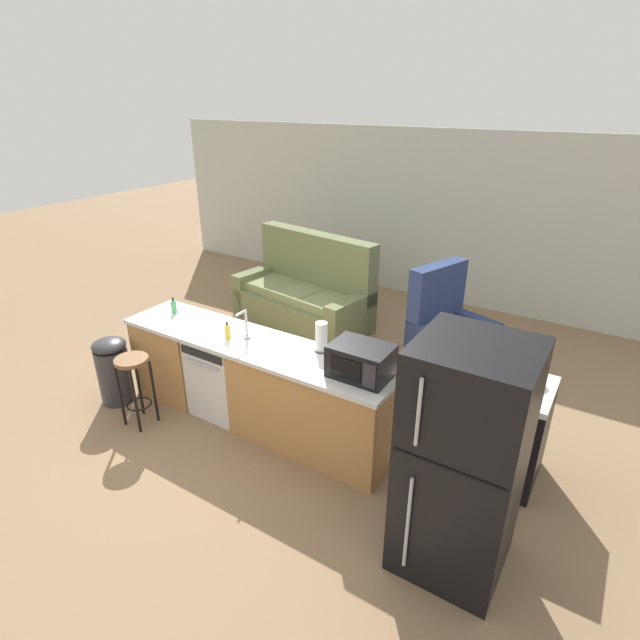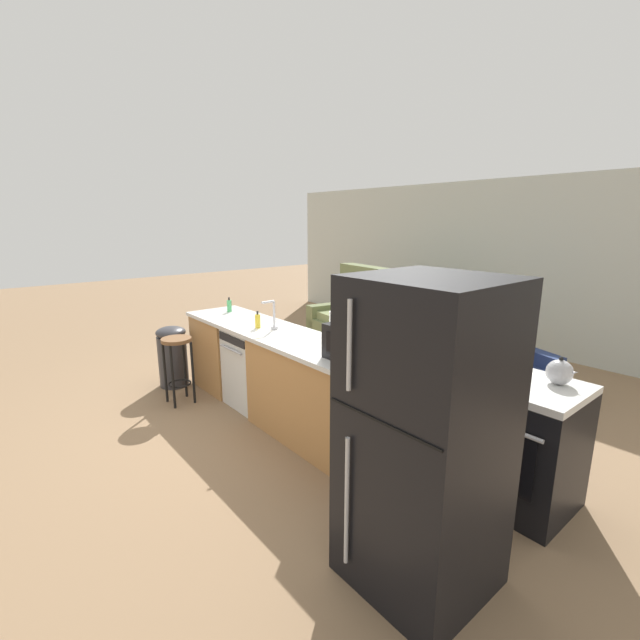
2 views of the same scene
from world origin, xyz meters
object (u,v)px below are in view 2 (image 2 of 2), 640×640
object	(u,v)px
bar_stool	(178,356)
trash_bin	(173,356)
refrigerator	(425,438)
paper_towel_roll	(335,327)
microwave	(360,343)
dishwasher	(257,367)
kettle	(560,372)
stove_range	(517,441)
couch	(370,327)
dish_soap_bottle	(229,306)
armchair	(499,366)
soap_bottle	(258,321)

from	to	relation	value
bar_stool	trash_bin	distance (m)	0.58
refrigerator	paper_towel_roll	size ratio (longest dim) A/B	6.08
microwave	trash_bin	xyz separation A→B (m)	(-2.67, -0.51, -0.66)
dishwasher	kettle	world-z (taller)	kettle
kettle	trash_bin	world-z (taller)	kettle
stove_range	couch	bearing A→B (deg)	150.53
dish_soap_bottle	armchair	size ratio (longest dim) A/B	0.15
soap_bottle	couch	bearing A→B (deg)	106.13
couch	trash_bin	bearing A→B (deg)	-101.38
microwave	dish_soap_bottle	distance (m)	2.31
soap_bottle	dish_soap_bottle	world-z (taller)	same
dishwasher	paper_towel_roll	world-z (taller)	paper_towel_roll
soap_bottle	stove_range	bearing A→B (deg)	14.08
dishwasher	microwave	xyz separation A→B (m)	(1.56, -0.00, 0.62)
microwave	soap_bottle	distance (m)	1.41
paper_towel_roll	kettle	world-z (taller)	paper_towel_roll
stove_range	microwave	world-z (taller)	microwave
microwave	couch	xyz separation A→B (m)	(-2.10, 2.33, -0.65)
kettle	trash_bin	xyz separation A→B (m)	(-3.88, -1.19, -0.61)
paper_towel_roll	bar_stool	bearing A→B (deg)	-152.21
microwave	stove_range	bearing A→B (deg)	27.76
dish_soap_bottle	bar_stool	xyz separation A→B (m)	(0.18, -0.74, -0.44)
armchair	trash_bin	bearing A→B (deg)	-134.00
couch	armchair	size ratio (longest dim) A/B	1.76
dishwasher	refrigerator	bearing A→B (deg)	-11.93
refrigerator	trash_bin	xyz separation A→B (m)	(-3.71, 0.04, -0.48)
refrigerator	trash_bin	world-z (taller)	refrigerator
trash_bin	stove_range	bearing A→B (deg)	15.96
dishwasher	armchair	world-z (taller)	armchair
refrigerator	stove_range	bearing A→B (deg)	89.99
microwave	soap_bottle	xyz separation A→B (m)	(-1.41, -0.07, -0.07)
bar_stool	armchair	world-z (taller)	armchair
soap_bottle	couch	size ratio (longest dim) A/B	0.08
armchair	bar_stool	bearing A→B (deg)	-126.26
dishwasher	refrigerator	xyz separation A→B (m)	(2.60, -0.55, 0.44)
refrigerator	kettle	bearing A→B (deg)	82.17
kettle	armchair	bearing A→B (deg)	127.41
paper_towel_roll	refrigerator	bearing A→B (deg)	-25.67
dish_soap_bottle	bar_stool	size ratio (longest dim) A/B	0.24
stove_range	microwave	bearing A→B (deg)	-152.24
microwave	armchair	bearing A→B (deg)	89.84
refrigerator	dish_soap_bottle	xyz separation A→B (m)	(-3.35, 0.64, 0.12)
armchair	dishwasher	bearing A→B (deg)	-124.69
stove_range	soap_bottle	distance (m)	2.58
soap_bottle	armchair	size ratio (longest dim) A/B	0.15
dish_soap_bottle	trash_bin	xyz separation A→B (m)	(-0.36, -0.60, -0.59)
soap_bottle	bar_stool	xyz separation A→B (m)	(-0.72, -0.59, -0.44)
paper_towel_roll	couch	size ratio (longest dim) A/B	0.13
paper_towel_roll	kettle	size ratio (longest dim) A/B	1.38
dishwasher	microwave	distance (m)	1.67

